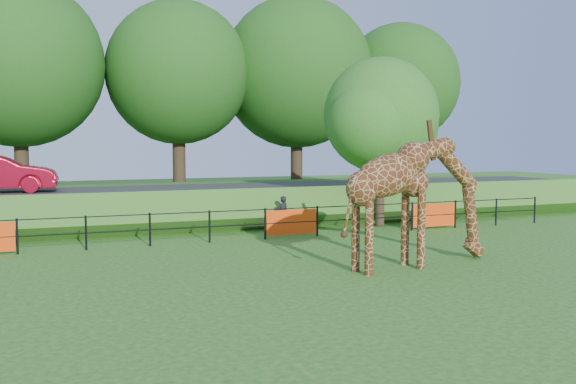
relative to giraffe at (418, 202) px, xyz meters
name	(u,v)px	position (x,y,z in m)	size (l,w,h in m)	color
ground	(302,295)	(-4.25, -1.91, -1.78)	(90.00, 90.00, 0.00)	#245D17
giraffe	(418,202)	(0.00, 0.00, 0.00)	(4.98, 0.91, 3.56)	#502610
perimeter_fence	(210,227)	(-4.25, 6.09, -1.23)	(28.07, 0.10, 1.10)	black
embankment	(166,203)	(-4.25, 13.59, -1.13)	(40.00, 9.00, 1.30)	#245D17
road	(173,190)	(-4.25, 12.09, -0.42)	(40.00, 5.00, 0.12)	#323235
visitor	(283,214)	(-1.00, 7.61, -1.10)	(0.49, 0.32, 1.36)	black
tree_east	(383,120)	(3.35, 7.72, 2.50)	(5.40, 4.71, 6.76)	#332017
bg_tree_line	(176,71)	(-2.36, 20.09, 5.41)	(37.30, 8.80, 11.82)	#332017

